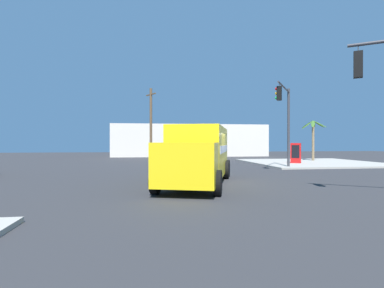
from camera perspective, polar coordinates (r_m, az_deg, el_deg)
The scene contains 8 objects.
ground_plane at distance 15.49m, azimuth 4.52°, elevation -7.32°, with size 100.00×100.00×0.00m, color #2B2B2D.
sidewalk_corner_far at distance 31.91m, azimuth 21.71°, elevation -3.28°, with size 11.93×11.93×0.14m, color #9E998E.
delivery_truck at distance 15.19m, azimuth 1.32°, elevation -1.84°, with size 5.02×8.57×2.84m.
traffic_light_secondary at distance 24.01m, azimuth 17.17°, elevation 5.48°, with size 2.70×3.85×6.19m.
vending_machine_red at distance 29.77m, azimuth 18.93°, elevation -1.61°, with size 1.16×1.11×1.85m.
palm_tree_far at distance 34.51m, azimuth 21.83°, elevation 1.98°, with size 2.75×2.66×4.25m.
utility_pole at distance 35.21m, azimuth -7.73°, elevation 3.91°, with size 1.13×2.01×8.26m.
building_backdrop at distance 45.75m, azimuth -0.48°, elevation 0.66°, with size 22.70×6.00×4.66m, color beige.
Camera 1 is at (-3.45, -14.96, 2.06)m, focal length 28.38 mm.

